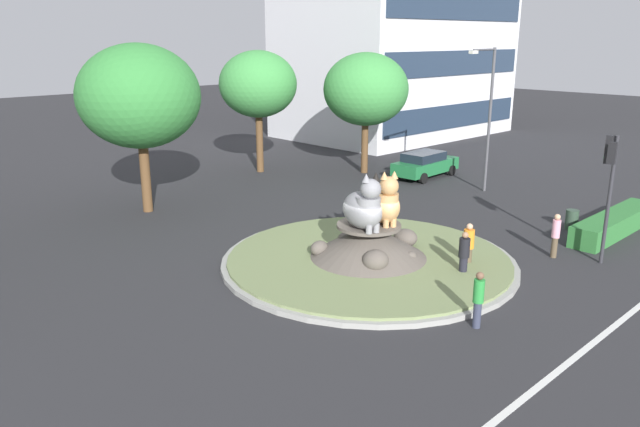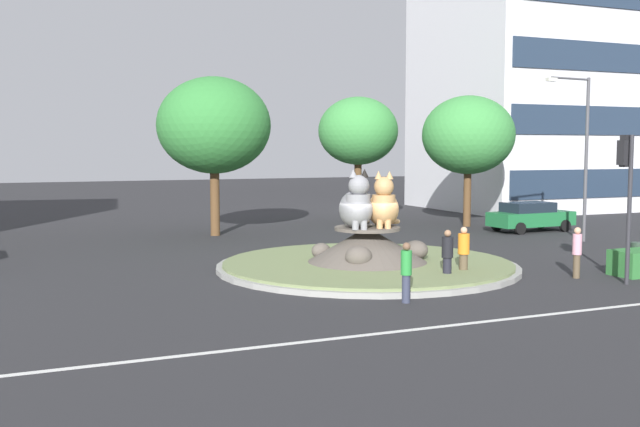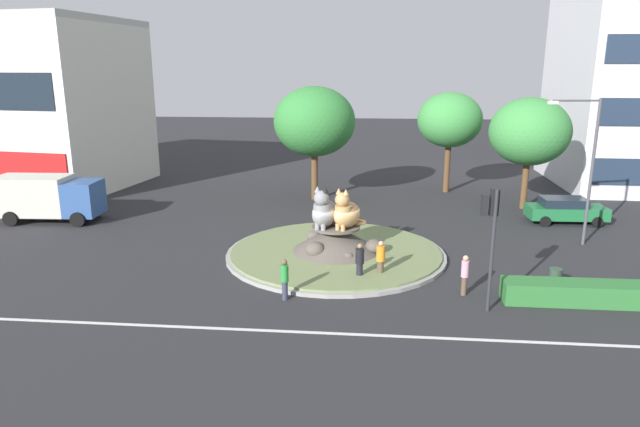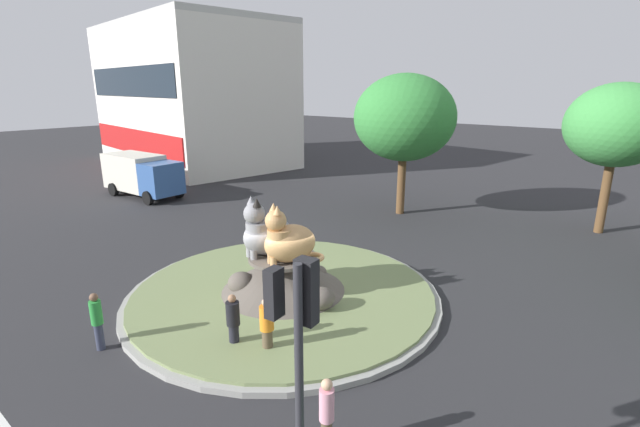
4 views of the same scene
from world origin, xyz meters
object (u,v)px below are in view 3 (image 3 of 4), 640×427
at_px(pedestrian_green_shirt, 285,278).
at_px(delivery_box_truck, 48,197).
at_px(pedestrian_pink_shirt, 465,274).
at_px(litter_bin, 555,279).
at_px(cat_statue_grey, 324,212).
at_px(second_tree_near_tower, 314,122).
at_px(streetlight_arm, 587,161).
at_px(sedan_on_far_lane, 566,210).
at_px(pedestrian_black_shirt, 360,261).
at_px(cat_statue_calico, 346,213).
at_px(shophouse_block, 5,104).
at_px(traffic_light_mast, 491,223).
at_px(broadleaf_tree_behind_island, 530,132).
at_px(third_tree_left, 450,120).
at_px(pedestrian_orange_shirt, 381,259).

distance_m(pedestrian_green_shirt, delivery_box_truck, 19.77).
height_order(pedestrian_pink_shirt, litter_bin, pedestrian_pink_shirt).
relative_size(cat_statue_grey, second_tree_near_tower, 0.27).
relative_size(streetlight_arm, sedan_on_far_lane, 1.65).
bearing_deg(pedestrian_green_shirt, pedestrian_black_shirt, 147.90).
height_order(cat_statue_calico, sedan_on_far_lane, cat_statue_calico).
height_order(cat_statue_calico, pedestrian_green_shirt, cat_statue_calico).
distance_m(cat_statue_grey, second_tree_near_tower, 13.28).
xyz_separation_m(cat_statue_grey, shophouse_block, (-27.28, 16.25, 4.14)).
bearing_deg(traffic_light_mast, cat_statue_calico, 38.49).
xyz_separation_m(shophouse_block, second_tree_near_tower, (25.47, -3.51, -0.88)).
relative_size(streetlight_arm, delivery_box_truck, 1.22).
distance_m(cat_statue_grey, streetlight_arm, 14.13).
bearing_deg(cat_statue_grey, shophouse_block, -106.75).
height_order(pedestrian_pink_shirt, pedestrian_black_shirt, pedestrian_pink_shirt).
height_order(shophouse_block, pedestrian_pink_shirt, shophouse_block).
relative_size(second_tree_near_tower, sedan_on_far_lane, 1.71).
height_order(cat_statue_calico, shophouse_block, shophouse_block).
xyz_separation_m(shophouse_block, pedestrian_black_shirt, (29.15, -19.37, -5.59)).
relative_size(streetlight_arm, pedestrian_pink_shirt, 4.42).
bearing_deg(streetlight_arm, traffic_light_mast, 48.21).
bearing_deg(sedan_on_far_lane, broadleaf_tree_behind_island, 112.91).
relative_size(traffic_light_mast, pedestrian_black_shirt, 2.81).
xyz_separation_m(third_tree_left, sedan_on_far_lane, (6.24, -8.36, -4.67)).
bearing_deg(litter_bin, shophouse_block, 152.62).
bearing_deg(sedan_on_far_lane, cat_statue_grey, -153.53).
relative_size(cat_statue_grey, delivery_box_truck, 0.34).
xyz_separation_m(cat_statue_grey, streetlight_arm, (13.56, 3.30, 2.22)).
xyz_separation_m(broadleaf_tree_behind_island, pedestrian_green_shirt, (-13.81, -16.91, -4.27)).
bearing_deg(third_tree_left, shophouse_block, 179.86).
height_order(streetlight_arm, litter_bin, streetlight_arm).
xyz_separation_m(pedestrian_pink_shirt, pedestrian_black_shirt, (-4.44, 1.26, -0.04)).
relative_size(traffic_light_mast, litter_bin, 5.46).
xyz_separation_m(pedestrian_black_shirt, sedan_on_far_lane, (12.43, 10.92, -0.08)).
height_order(pedestrian_pink_shirt, pedestrian_orange_shirt, pedestrian_pink_shirt).
relative_size(broadleaf_tree_behind_island, second_tree_near_tower, 0.92).
xyz_separation_m(cat_statue_grey, delivery_box_truck, (-17.72, 5.16, -0.78)).
bearing_deg(cat_statue_calico, third_tree_left, -177.16).
xyz_separation_m(traffic_light_mast, litter_bin, (3.46, 2.61, -3.15)).
bearing_deg(pedestrian_orange_shirt, sedan_on_far_lane, 35.10).
relative_size(pedestrian_pink_shirt, pedestrian_orange_shirt, 1.00).
bearing_deg(traffic_light_mast, pedestrian_pink_shirt, 15.76).
distance_m(second_tree_near_tower, pedestrian_green_shirt, 18.93).
relative_size(cat_statue_grey, pedestrian_pink_shirt, 1.23).
distance_m(second_tree_near_tower, pedestrian_black_shirt, 16.96).
height_order(shophouse_block, delivery_box_truck, shophouse_block).
relative_size(sedan_on_far_lane, delivery_box_truck, 0.74).
height_order(shophouse_block, streetlight_arm, shophouse_block).
distance_m(streetlight_arm, delivery_box_truck, 31.48).
height_order(cat_statue_calico, second_tree_near_tower, second_tree_near_tower).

